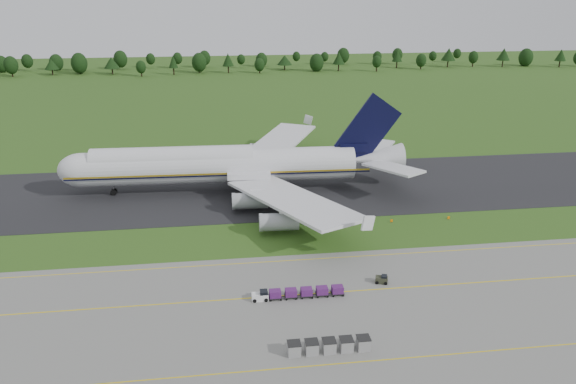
{
  "coord_description": "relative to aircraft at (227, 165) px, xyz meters",
  "views": [
    {
      "loc": [
        -9.06,
        -100.04,
        47.2
      ],
      "look_at": [
        4.35,
        2.0,
        8.82
      ],
      "focal_mm": 35.0,
      "sensor_mm": 36.0,
      "label": 1
    }
  ],
  "objects": [
    {
      "name": "tree_line",
      "position": [
        -5.47,
        193.89,
        -0.54
      ],
      "size": [
        532.61,
        22.19,
        11.85
      ],
      "color": "black",
      "rests_on": "ground"
    },
    {
      "name": "apron_markings",
      "position": [
        6.98,
        -55.1,
        -6.58
      ],
      "size": [
        300.0,
        30.2,
        0.01
      ],
      "color": "yellow",
      "rests_on": "apron"
    },
    {
      "name": "edge_markers",
      "position": [
        27.39,
        -23.51,
        -6.37
      ],
      "size": [
        38.21,
        0.3,
        0.6
      ],
      "color": "orange",
      "rests_on": "ground"
    },
    {
      "name": "utility_cart",
      "position": [
        24.24,
        -48.12,
        -6.04
      ],
      "size": [
        2.3,
        1.77,
        1.11
      ],
      "color": "#303323",
      "rests_on": "apron"
    },
    {
      "name": "baggage_train",
      "position": [
        9.5,
        -50.87,
        -5.77
      ],
      "size": [
        14.83,
        1.57,
        1.51
      ],
      "color": "white",
      "rests_on": "apron"
    },
    {
      "name": "taxiway",
      "position": [
        6.98,
        -0.12,
        -6.6
      ],
      "size": [
        300.0,
        40.0,
        0.08
      ],
      "primitive_type": "cube",
      "color": "black",
      "rests_on": "ground"
    },
    {
      "name": "uld_row",
      "position": [
        11.8,
        -65.36,
        -5.67
      ],
      "size": [
        11.43,
        1.83,
        1.81
      ],
      "color": "gray",
      "rests_on": "apron"
    },
    {
      "name": "ground",
      "position": [
        6.98,
        -28.12,
        -6.64
      ],
      "size": [
        600.0,
        600.0,
        0.0
      ],
      "primitive_type": "plane",
      "color": "#2C5118",
      "rests_on": "ground"
    },
    {
      "name": "aircraft",
      "position": [
        0.0,
        0.0,
        0.0
      ],
      "size": [
        82.48,
        80.7,
        23.25
      ],
      "color": "silver",
      "rests_on": "ground"
    },
    {
      "name": "apron",
      "position": [
        6.98,
        -62.12,
        -6.61
      ],
      "size": [
        300.0,
        52.0,
        0.06
      ],
      "primitive_type": "cube",
      "color": "slate",
      "rests_on": "ground"
    }
  ]
}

